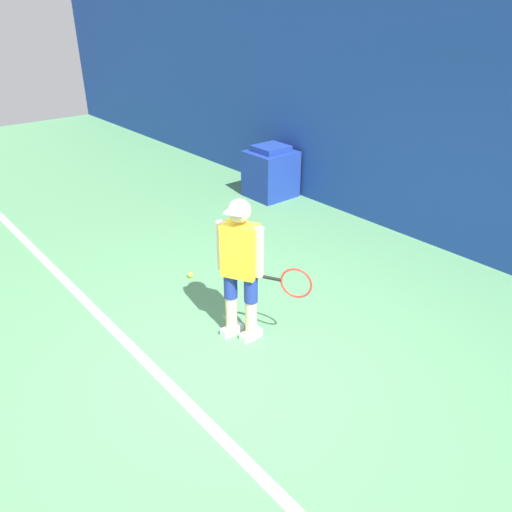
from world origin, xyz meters
TOP-DOWN VIEW (x-y plane):
  - ground_plane at (0.00, 0.00)m, footprint 24.00×24.00m
  - back_wall at (0.00, 3.82)m, footprint 24.00×0.10m
  - court_baseline at (0.00, -0.64)m, footprint 21.60×0.10m
  - tennis_player at (-0.27, 0.35)m, footprint 0.87×0.53m
  - tennis_ball at (-1.66, 0.62)m, footprint 0.07×0.07m
  - covered_chair at (-3.20, 3.34)m, footprint 0.72×0.76m

SIDE VIEW (x-z plane):
  - ground_plane at x=0.00m, z-range 0.00..0.00m
  - court_baseline at x=0.00m, z-range 0.00..0.01m
  - tennis_ball at x=-1.66m, z-range 0.00..0.07m
  - covered_chair at x=-3.20m, z-range -0.02..0.88m
  - tennis_player at x=-0.27m, z-range 0.08..1.60m
  - back_wall at x=0.00m, z-range 0.00..3.14m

